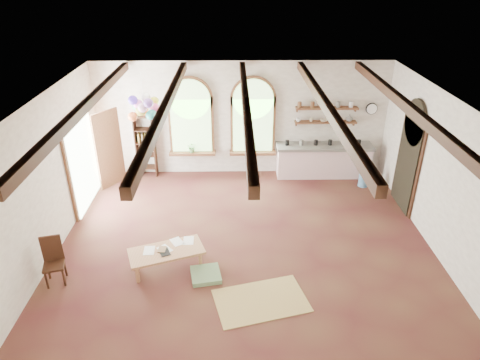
{
  "coord_description": "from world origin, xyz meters",
  "views": [
    {
      "loc": [
        -0.24,
        -7.76,
        5.53
      ],
      "look_at": [
        -0.1,
        0.6,
        1.21
      ],
      "focal_mm": 32.0,
      "sensor_mm": 36.0,
      "label": 1
    }
  ],
  "objects_px": {
    "kitchen_counter": "(323,160)",
    "balloon_cluster": "(144,107)",
    "coffee_table": "(166,252)",
    "side_chair": "(55,270)"
  },
  "relations": [
    {
      "from": "kitchen_counter",
      "to": "side_chair",
      "type": "distance_m",
      "value": 7.44
    },
    {
      "from": "kitchen_counter",
      "to": "balloon_cluster",
      "type": "distance_m",
      "value": 5.14
    },
    {
      "from": "coffee_table",
      "to": "side_chair",
      "type": "xyz_separation_m",
      "value": [
        -2.07,
        -0.39,
        -0.09
      ]
    },
    {
      "from": "coffee_table",
      "to": "side_chair",
      "type": "height_order",
      "value": "side_chair"
    },
    {
      "from": "side_chair",
      "to": "kitchen_counter",
      "type": "bearing_deg",
      "value": 36.84
    },
    {
      "from": "kitchen_counter",
      "to": "balloon_cluster",
      "type": "xyz_separation_m",
      "value": [
        -4.71,
        -0.9,
        1.86
      ]
    },
    {
      "from": "kitchen_counter",
      "to": "balloon_cluster",
      "type": "relative_size",
      "value": 2.34
    },
    {
      "from": "coffee_table",
      "to": "side_chair",
      "type": "relative_size",
      "value": 1.67
    },
    {
      "from": "side_chair",
      "to": "coffee_table",
      "type": "bearing_deg",
      "value": 10.73
    },
    {
      "from": "coffee_table",
      "to": "kitchen_counter",
      "type": "bearing_deg",
      "value": 46.32
    }
  ]
}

